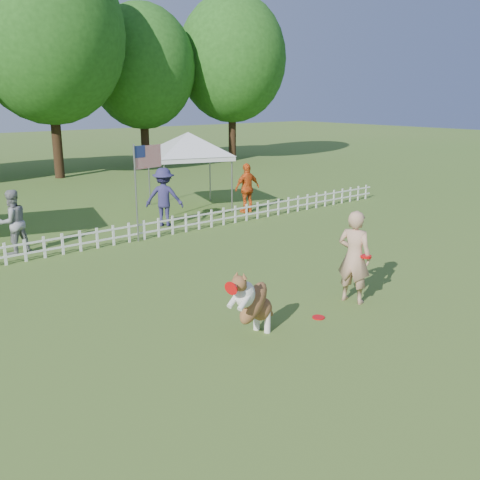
{
  "coord_description": "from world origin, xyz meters",
  "views": [
    {
      "loc": [
        -7.28,
        -6.92,
        4.2
      ],
      "look_at": [
        -0.08,
        2.0,
        1.1
      ],
      "focal_mm": 40.0,
      "sensor_mm": 36.0,
      "label": 1
    }
  ],
  "objects": [
    {
      "name": "handler",
      "position": [
        1.2,
        -0.18,
        0.98
      ],
      "size": [
        0.65,
        0.82,
        1.96
      ],
      "primitive_type": "imported",
      "rotation": [
        0.0,
        0.0,
        1.86
      ],
      "color": "tan",
      "rests_on": "ground"
    },
    {
      "name": "flag_pole",
      "position": [
        0.01,
        6.94,
        1.43
      ],
      "size": [
        1.1,
        0.35,
        2.87
      ],
      "primitive_type": null,
      "rotation": [
        0.0,
        0.0,
        0.22
      ],
      "color": "gray",
      "rests_on": "ground"
    },
    {
      "name": "picket_fence",
      "position": [
        0.0,
        7.0,
        0.3
      ],
      "size": [
        22.0,
        0.08,
        0.6
      ],
      "primitive_type": null,
      "color": "white",
      "rests_on": "ground"
    },
    {
      "name": "tree_right",
      "position": [
        9.0,
        22.5,
        5.2
      ],
      "size": [
        6.2,
        6.2,
        10.4
      ],
      "primitive_type": null,
      "color": "#1F4D16",
      "rests_on": "ground"
    },
    {
      "name": "dog",
      "position": [
        -1.52,
        -0.18,
        0.65
      ],
      "size": [
        1.33,
        0.78,
        1.31
      ],
      "primitive_type": null,
      "rotation": [
        0.0,
        0.0,
        0.3
      ],
      "color": "brown",
      "rests_on": "ground"
    },
    {
      "name": "tree_far_right",
      "position": [
        15.0,
        21.5,
        5.7
      ],
      "size": [
        7.0,
        7.0,
        11.4
      ],
      "primitive_type": null,
      "color": "#1F4D16",
      "rests_on": "ground"
    },
    {
      "name": "canopy_tent_right",
      "position": [
        3.9,
        10.01,
        1.42
      ],
      "size": [
        3.43,
        3.43,
        2.83
      ],
      "primitive_type": null,
      "rotation": [
        0.0,
        0.0,
        -0.3
      ],
      "color": "silver",
      "rests_on": "ground"
    },
    {
      "name": "spectator_a",
      "position": [
        -3.22,
        7.95,
        0.88
      ],
      "size": [
        0.98,
        0.83,
        1.77
      ],
      "primitive_type": "imported",
      "rotation": [
        0.0,
        0.0,
        3.34
      ],
      "color": "gray",
      "rests_on": "ground"
    },
    {
      "name": "ground",
      "position": [
        0.0,
        0.0,
        0.0
      ],
      "size": [
        120.0,
        120.0,
        0.0
      ],
      "primitive_type": "plane",
      "color": "#3D6D22",
      "rests_on": "ground"
    },
    {
      "name": "spectator_c",
      "position": [
        5.18,
        8.09,
        0.91
      ],
      "size": [
        1.09,
        0.5,
        1.82
      ],
      "primitive_type": "imported",
      "rotation": [
        0.0,
        0.0,
        3.09
      ],
      "color": "#DA5419",
      "rests_on": "ground"
    },
    {
      "name": "frisbee_on_turf",
      "position": [
        -0.0,
        -0.35,
        0.01
      ],
      "size": [
        0.29,
        0.29,
        0.02
      ],
      "primitive_type": "cylinder",
      "rotation": [
        0.0,
        0.0,
        0.19
      ],
      "color": "red",
      "rests_on": "ground"
    },
    {
      "name": "spectator_b",
      "position": [
        1.69,
        8.19,
        0.96
      ],
      "size": [
        1.41,
        1.35,
        1.93
      ],
      "primitive_type": "imported",
      "rotation": [
        0.0,
        0.0,
        2.44
      ],
      "color": "navy",
      "rests_on": "ground"
    },
    {
      "name": "tree_center_right",
      "position": [
        3.0,
        21.0,
        6.3
      ],
      "size": [
        7.6,
        7.6,
        12.6
      ],
      "primitive_type": null,
      "color": "#1F4D16",
      "rests_on": "ground"
    }
  ]
}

